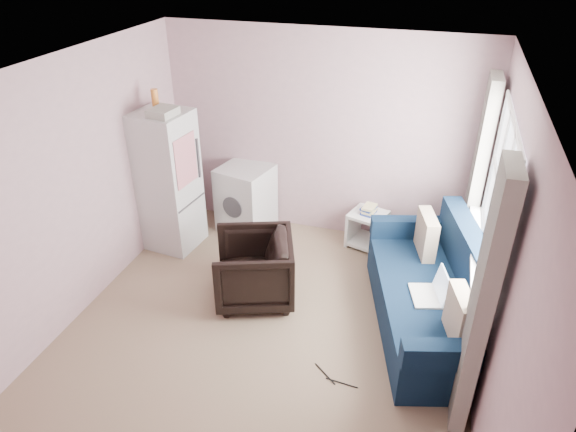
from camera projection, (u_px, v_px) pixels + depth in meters
name	position (u px, v px, depth m)	size (l,w,h in m)	color
room	(264.00, 223.00, 4.32)	(3.84, 4.24, 2.54)	#866E57
armchair	(254.00, 266.00, 5.25)	(0.78, 0.73, 0.80)	black
fridge	(169.00, 181.00, 5.95)	(0.65, 0.63, 1.90)	#B3B3B3
washing_machine	(246.00, 197.00, 6.49)	(0.71, 0.71, 0.84)	#B3B3B3
side_table	(367.00, 227.00, 6.20)	(0.50, 0.50, 0.55)	white
sofa	(437.00, 298.00, 4.90)	(1.46, 2.24, 0.92)	#0C2039
window_dressing	(479.00, 229.00, 4.52)	(0.17, 2.62, 2.18)	white
floor_cables	(333.00, 378.00, 4.47)	(0.42, 0.19, 0.01)	black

